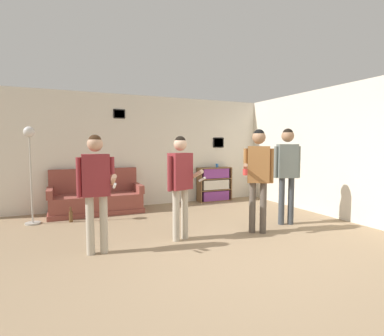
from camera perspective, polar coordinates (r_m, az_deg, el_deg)
The scene contains 12 objects.
ground_plane at distance 4.00m, azimuth 10.57°, elevation -17.69°, with size 20.00×20.00×0.00m, color #937A5B.
wall_back at distance 7.55m, azimuth -7.66°, elevation 3.24°, with size 8.48×0.08×2.70m.
wall_right at distance 7.30m, azimuth 21.38°, elevation 2.93°, with size 0.06×6.57×2.70m.
couch at distance 6.97m, azimuth -17.77°, elevation -5.65°, with size 1.97×0.80×0.96m.
bookshelf at distance 8.04m, azimuth 4.27°, elevation -3.11°, with size 0.93×0.30×0.90m.
floor_lamp at distance 6.36m, azimuth -28.46°, elevation 2.00°, with size 0.28×0.28×1.85m.
person_player_foreground_left at distance 4.27m, azimuth -17.83°, elevation -2.48°, with size 0.50×0.46×1.64m.
person_player_foreground_center at distance 4.68m, azimuth -2.22°, elevation -1.70°, with size 0.57×0.41×1.64m.
person_watcher_holding_cup at distance 5.16m, azimuth 12.53°, elevation -0.20°, with size 0.59×0.37×1.76m.
person_spectator_near_bookshelf at distance 5.86m, azimuth 17.66°, elevation 0.54°, with size 0.47×0.32×1.81m.
bottle_on_floor at distance 6.35m, azimuth -22.08°, elevation -8.50°, with size 0.07×0.07×0.30m.
drinking_cup at distance 8.03m, azimuth 4.79°, elevation 0.47°, with size 0.07×0.07×0.10m.
Camera 1 is at (-2.12, -3.04, 1.50)m, focal length 28.00 mm.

